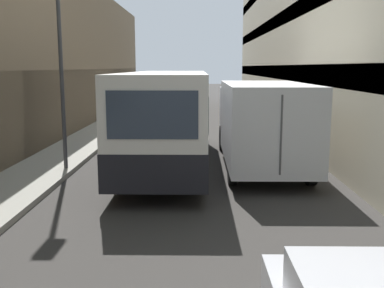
# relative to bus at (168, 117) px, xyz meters

# --- Properties ---
(ground_plane) EXTENTS (150.00, 150.00, 0.00)m
(ground_plane) POSITION_rel_bus_xyz_m (0.81, -2.20, -1.62)
(ground_plane) COLOR #33302D
(sidewalk_left) EXTENTS (2.02, 60.00, 0.14)m
(sidewalk_left) POSITION_rel_bus_xyz_m (-3.86, -2.20, -1.55)
(sidewalk_left) COLOR gray
(sidewalk_left) RESTS_ON ground_plane
(bus) EXTENTS (2.46, 9.95, 3.05)m
(bus) POSITION_rel_bus_xyz_m (0.00, 0.00, 0.00)
(bus) COLOR silver
(bus) RESTS_ON ground_plane
(box_truck) EXTENTS (2.40, 7.56, 2.73)m
(box_truck) POSITION_rel_bus_xyz_m (3.01, -0.07, -0.10)
(box_truck) COLOR silver
(box_truck) RESTS_ON ground_plane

